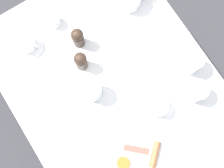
{
  "coord_description": "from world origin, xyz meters",
  "views": [
    {
      "loc": [
        -0.14,
        -0.22,
        2.05
      ],
      "look_at": [
        0.0,
        0.0,
        0.78
      ],
      "focal_mm": 50.0,
      "sensor_mm": 36.0,
      "label": 1
    }
  ],
  "objects_px": {
    "pepper_grinder": "(81,61)",
    "spoon_for_tea": "(76,126)",
    "water_glass_tall": "(196,91)",
    "water_glass_short": "(191,63)",
    "fork_by_plate": "(138,52)",
    "teacup_with_saucer_left": "(26,44)",
    "knife_by_plate": "(209,132)",
    "salt_grinder": "(78,37)",
    "teacup_with_saucer_right": "(158,107)",
    "breakfast_plate": "(142,168)",
    "creamer_jug": "(54,21)",
    "napkin_folded": "(56,85)",
    "wine_glass_spare": "(92,90)"
  },
  "relations": [
    {
      "from": "pepper_grinder",
      "to": "napkin_folded",
      "type": "xyz_separation_m",
      "value": [
        -0.14,
        -0.02,
        -0.06
      ]
    },
    {
      "from": "teacup_with_saucer_left",
      "to": "knife_by_plate",
      "type": "relative_size",
      "value": 0.69
    },
    {
      "from": "teacup_with_saucer_right",
      "to": "pepper_grinder",
      "type": "bearing_deg",
      "value": 117.07
    },
    {
      "from": "teacup_with_saucer_right",
      "to": "salt_grinder",
      "type": "bearing_deg",
      "value": 106.55
    },
    {
      "from": "fork_by_plate",
      "to": "wine_glass_spare",
      "type": "bearing_deg",
      "value": -170.17
    },
    {
      "from": "water_glass_short",
      "to": "pepper_grinder",
      "type": "distance_m",
      "value": 0.45
    },
    {
      "from": "teacup_with_saucer_left",
      "to": "creamer_jug",
      "type": "height_order",
      "value": "teacup_with_saucer_left"
    },
    {
      "from": "teacup_with_saucer_right",
      "to": "wine_glass_spare",
      "type": "distance_m",
      "value": 0.28
    },
    {
      "from": "water_glass_tall",
      "to": "fork_by_plate",
      "type": "height_order",
      "value": "water_glass_tall"
    },
    {
      "from": "breakfast_plate",
      "to": "salt_grinder",
      "type": "xyz_separation_m",
      "value": [
        0.06,
        0.58,
        0.05
      ]
    },
    {
      "from": "teacup_with_saucer_right",
      "to": "water_glass_tall",
      "type": "height_order",
      "value": "water_glass_tall"
    },
    {
      "from": "teacup_with_saucer_right",
      "to": "fork_by_plate",
      "type": "height_order",
      "value": "teacup_with_saucer_right"
    },
    {
      "from": "pepper_grinder",
      "to": "spoon_for_tea",
      "type": "bearing_deg",
      "value": -126.56
    },
    {
      "from": "teacup_with_saucer_left",
      "to": "water_glass_short",
      "type": "height_order",
      "value": "water_glass_short"
    },
    {
      "from": "breakfast_plate",
      "to": "knife_by_plate",
      "type": "distance_m",
      "value": 0.31
    },
    {
      "from": "breakfast_plate",
      "to": "fork_by_plate",
      "type": "xyz_separation_m",
      "value": [
        0.25,
        0.41,
        -0.01
      ]
    },
    {
      "from": "spoon_for_tea",
      "to": "fork_by_plate",
      "type": "bearing_deg",
      "value": 18.45
    },
    {
      "from": "water_glass_tall",
      "to": "creamer_jug",
      "type": "distance_m",
      "value": 0.67
    },
    {
      "from": "teacup_with_saucer_right",
      "to": "pepper_grinder",
      "type": "distance_m",
      "value": 0.36
    },
    {
      "from": "creamer_jug",
      "to": "napkin_folded",
      "type": "bearing_deg",
      "value": -119.22
    },
    {
      "from": "teacup_with_saucer_right",
      "to": "water_glass_short",
      "type": "xyz_separation_m",
      "value": [
        0.21,
        0.08,
        0.02
      ]
    },
    {
      "from": "wine_glass_spare",
      "to": "napkin_folded",
      "type": "xyz_separation_m",
      "value": [
        -0.11,
        0.11,
        -0.05
      ]
    },
    {
      "from": "water_glass_short",
      "to": "knife_by_plate",
      "type": "height_order",
      "value": "water_glass_short"
    },
    {
      "from": "spoon_for_tea",
      "to": "breakfast_plate",
      "type": "bearing_deg",
      "value": -64.47
    },
    {
      "from": "teacup_with_saucer_right",
      "to": "salt_grinder",
      "type": "distance_m",
      "value": 0.44
    },
    {
      "from": "breakfast_plate",
      "to": "fork_by_plate",
      "type": "bearing_deg",
      "value": 58.4
    },
    {
      "from": "fork_by_plate",
      "to": "spoon_for_tea",
      "type": "xyz_separation_m",
      "value": [
        -0.39,
        -0.13,
        0.0
      ]
    },
    {
      "from": "teacup_with_saucer_left",
      "to": "water_glass_short",
      "type": "bearing_deg",
      "value": -39.64
    },
    {
      "from": "napkin_folded",
      "to": "spoon_for_tea",
      "type": "xyz_separation_m",
      "value": [
        -0.02,
        -0.19,
        -0.0
      ]
    },
    {
      "from": "breakfast_plate",
      "to": "water_glass_tall",
      "type": "height_order",
      "value": "water_glass_tall"
    },
    {
      "from": "teacup_with_saucer_left",
      "to": "wine_glass_spare",
      "type": "distance_m",
      "value": 0.35
    },
    {
      "from": "water_glass_tall",
      "to": "water_glass_short",
      "type": "bearing_deg",
      "value": 64.65
    },
    {
      "from": "breakfast_plate",
      "to": "salt_grinder",
      "type": "height_order",
      "value": "salt_grinder"
    },
    {
      "from": "salt_grinder",
      "to": "spoon_for_tea",
      "type": "bearing_deg",
      "value": -123.12
    },
    {
      "from": "water_glass_short",
      "to": "salt_grinder",
      "type": "relative_size",
      "value": 0.87
    },
    {
      "from": "wine_glass_spare",
      "to": "creamer_jug",
      "type": "xyz_separation_m",
      "value": [
        0.02,
        0.35,
        -0.02
      ]
    },
    {
      "from": "fork_by_plate",
      "to": "creamer_jug",
      "type": "bearing_deg",
      "value": 127.3
    },
    {
      "from": "teacup_with_saucer_right",
      "to": "pepper_grinder",
      "type": "xyz_separation_m",
      "value": [
        -0.17,
        0.32,
        0.03
      ]
    },
    {
      "from": "creamer_jug",
      "to": "spoon_for_tea",
      "type": "height_order",
      "value": "creamer_jug"
    },
    {
      "from": "knife_by_plate",
      "to": "spoon_for_tea",
      "type": "height_order",
      "value": "same"
    },
    {
      "from": "teacup_with_saucer_right",
      "to": "knife_by_plate",
      "type": "bearing_deg",
      "value": -58.0
    },
    {
      "from": "salt_grinder",
      "to": "knife_by_plate",
      "type": "relative_size",
      "value": 0.59
    },
    {
      "from": "wine_glass_spare",
      "to": "spoon_for_tea",
      "type": "distance_m",
      "value": 0.16
    },
    {
      "from": "pepper_grinder",
      "to": "knife_by_plate",
      "type": "distance_m",
      "value": 0.6
    },
    {
      "from": "teacup_with_saucer_right",
      "to": "fork_by_plate",
      "type": "relative_size",
      "value": 0.97
    },
    {
      "from": "teacup_with_saucer_left",
      "to": "fork_by_plate",
      "type": "xyz_separation_m",
      "value": [
        0.39,
        -0.28,
        -0.03
      ]
    },
    {
      "from": "breakfast_plate",
      "to": "teacup_with_saucer_left",
      "type": "relative_size",
      "value": 2.08
    },
    {
      "from": "teacup_with_saucer_right",
      "to": "fork_by_plate",
      "type": "bearing_deg",
      "value": 74.88
    },
    {
      "from": "water_glass_tall",
      "to": "creamer_jug",
      "type": "relative_size",
      "value": 1.22
    },
    {
      "from": "water_glass_short",
      "to": "salt_grinder",
      "type": "distance_m",
      "value": 0.48
    }
  ]
}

